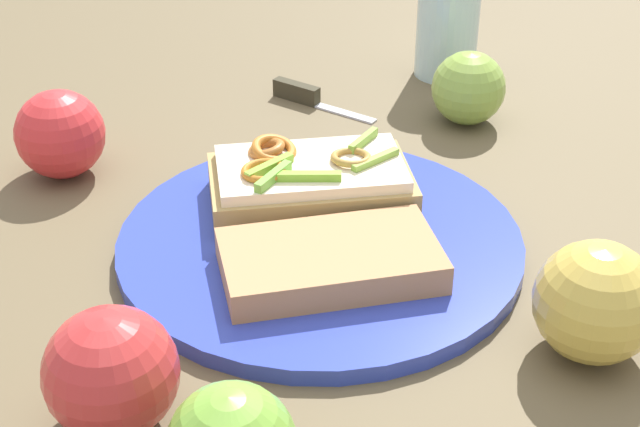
% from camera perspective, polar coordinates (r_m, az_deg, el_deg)
% --- Properties ---
extents(ground_plane, '(2.00, 2.00, 0.00)m').
position_cam_1_polar(ground_plane, '(0.72, 0.00, -2.21)').
color(ground_plane, brown).
rests_on(ground_plane, ground).
extents(plate, '(0.30, 0.30, 0.01)m').
position_cam_1_polar(plate, '(0.71, 0.00, -1.79)').
color(plate, '#3042B3').
rests_on(plate, ground_plane).
extents(sandwich, '(0.16, 0.18, 0.05)m').
position_cam_1_polar(sandwich, '(0.74, -0.63, 1.86)').
color(sandwich, tan).
rests_on(sandwich, plate).
extents(bread_slice_side, '(0.14, 0.17, 0.02)m').
position_cam_1_polar(bread_slice_side, '(0.67, 0.61, -2.81)').
color(bread_slice_side, tan).
rests_on(bread_slice_side, plate).
extents(apple_1, '(0.09, 0.09, 0.07)m').
position_cam_1_polar(apple_1, '(0.90, 8.78, 7.36)').
color(apple_1, '#87AA42').
rests_on(apple_1, ground_plane).
extents(apple_2, '(0.08, 0.08, 0.07)m').
position_cam_1_polar(apple_2, '(0.83, -15.13, 4.56)').
color(apple_2, red).
rests_on(apple_2, ground_plane).
extents(apple_3, '(0.10, 0.10, 0.08)m').
position_cam_1_polar(apple_3, '(0.56, -12.26, -9.21)').
color(apple_3, red).
rests_on(apple_3, ground_plane).
extents(apple_4, '(0.10, 0.10, 0.08)m').
position_cam_1_polar(apple_4, '(0.62, 16.01, -5.06)').
color(apple_4, gold).
rests_on(apple_4, ground_plane).
extents(drinking_glass, '(0.06, 0.06, 0.13)m').
position_cam_1_polar(drinking_glass, '(0.99, 7.61, 11.54)').
color(drinking_glass, silver).
rests_on(drinking_glass, ground_plane).
extents(knife, '(0.11, 0.04, 0.02)m').
position_cam_1_polar(knife, '(0.94, -0.79, 6.96)').
color(knife, silver).
rests_on(knife, ground_plane).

